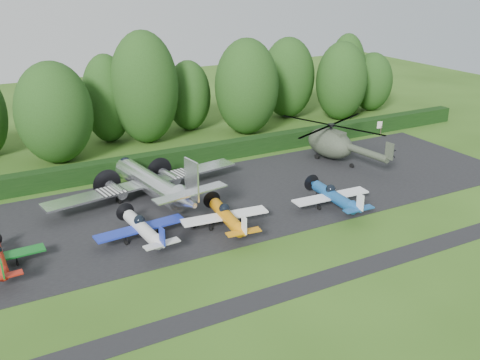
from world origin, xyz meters
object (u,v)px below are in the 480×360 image
transport_plane (151,183)px  light_plane_orange (227,216)px  sign_board (371,126)px  helicopter (331,141)px  light_plane_blue (334,196)px  light_plane_white (143,228)px

transport_plane → light_plane_orange: (3.62, -8.82, -0.56)m
light_plane_orange → sign_board: size_ratio=2.62×
helicopter → sign_board: (11.14, 5.73, -1.14)m
light_plane_orange → light_plane_blue: bearing=-10.2°
light_plane_blue → transport_plane: bearing=143.2°
light_plane_blue → helicopter: 13.81m
transport_plane → light_plane_blue: size_ratio=2.47×
helicopter → light_plane_white: bearing=-152.4°
light_plane_orange → sign_board: light_plane_orange is taller
transport_plane → helicopter: 22.33m
light_plane_white → helicopter: (25.69, 9.17, 1.09)m
light_plane_blue → sign_board: (19.11, 16.96, -0.07)m
transport_plane → light_plane_white: bearing=-104.9°
sign_board → light_plane_white: bearing=-176.5°
helicopter → sign_board: bearing=35.1°
light_plane_white → helicopter: 27.30m
light_plane_orange → light_plane_blue: 10.71m
light_plane_white → light_plane_orange: (7.04, -1.20, 0.00)m
light_plane_white → helicopter: bearing=24.6°
light_plane_blue → sign_board: light_plane_blue is taller
light_plane_orange → helicopter: bearing=23.5°
transport_plane → light_plane_blue: bearing=-24.9°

